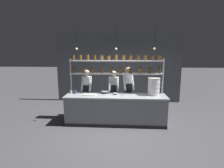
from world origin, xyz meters
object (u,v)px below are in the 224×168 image
Objects in this scene: chef_right at (128,89)px; serving_cup_front at (71,92)px; spice_shelf_unit at (116,68)px; chef_center at (114,90)px; cutting_board at (90,95)px; prep_bowl_near_left at (105,92)px; chef_left at (87,90)px; container_stack at (154,86)px; prep_bowl_center_front at (116,94)px; serving_cup_by_board at (75,92)px.

serving_cup_front is (-1.87, -0.36, -0.05)m from chef_right.
chef_center is (-0.11, 0.46, -0.83)m from spice_shelf_unit.
prep_bowl_near_left reaches higher than cutting_board.
chef_left is 1.03× the size of chef_center.
container_stack is (1.29, -0.66, 0.28)m from chef_center.
chef_right is (0.50, -0.24, 0.11)m from chef_center.
chef_center reaches higher than serving_cup_front.
chef_left is 0.94m from chef_center.
spice_shelf_unit is 1.32m from chef_left.
serving_cup_front is at bearing -177.82° from prep_bowl_near_left.
chef_center is 1.48m from container_stack.
spice_shelf_unit reaches higher than chef_center.
chef_left is 0.59m from serving_cup_front.
chef_right is 4.38× the size of cutting_board.
container_stack reaches higher than cutting_board.
spice_shelf_unit is at bearing 170.26° from container_stack.
serving_cup_front reaches higher than prep_bowl_center_front.
serving_cup_by_board reaches higher than cutting_board.
chef_center is 16.19× the size of serving_cup_front.
prep_bowl_near_left is 1.73× the size of prep_bowl_center_front.
chef_center is 16.94× the size of serving_cup_by_board.
chef_right is 1.77m from serving_cup_by_board.
serving_cup_by_board is at bearing 161.27° from cutting_board.
container_stack is 1.22m from prep_bowl_center_front.
serving_cup_front is at bearing 162.22° from cutting_board.
prep_bowl_center_front is at bearing -94.06° from spice_shelf_unit.
spice_shelf_unit is 30.71× the size of serving_cup_front.
serving_cup_by_board is (-2.51, 0.03, -0.22)m from container_stack.
chef_right is 18.55× the size of serving_cup_by_board.
chef_center is at bearing 23.61° from serving_cup_front.
chef_right reaches higher than prep_bowl_near_left.
cutting_board is at bearing -63.08° from chef_left.
cutting_board is 1.43× the size of prep_bowl_near_left.
cutting_board is at bearing -175.80° from container_stack.
chef_center is 0.69m from prep_bowl_center_front.
cutting_board is at bearing -18.73° from serving_cup_by_board.
prep_bowl_near_left is (-0.75, -0.32, -0.06)m from chef_right.
serving_cup_by_board is at bearing 177.88° from prep_bowl_center_front.
spice_shelf_unit is 0.96m from chef_center.
serving_cup_by_board is at bearing -151.27° from chef_center.
chef_center is 0.57m from chef_right.
chef_right reaches higher than chef_center.
chef_center is at bearing 152.78° from container_stack.
prep_bowl_near_left is 0.37m from prep_bowl_center_front.
spice_shelf_unit is at bearing 23.09° from cutting_board.
prep_bowl_center_front is at bearing -20.76° from prep_bowl_near_left.
chef_right is at bearing 25.35° from cutting_board.
container_stack is 1.35× the size of cutting_board.
prep_bowl_center_front is at bearing -178.92° from container_stack.
chef_left reaches higher than chef_center.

